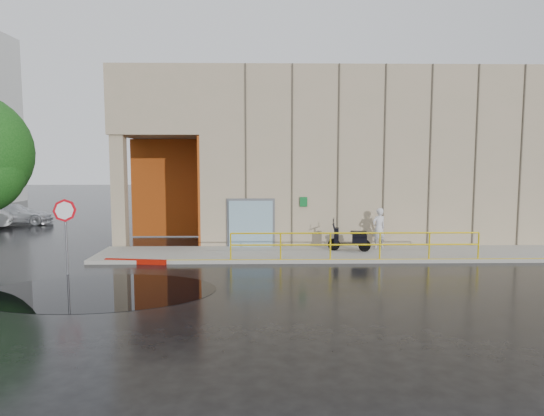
% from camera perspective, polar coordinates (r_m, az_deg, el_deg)
% --- Properties ---
extents(ground, '(120.00, 120.00, 0.00)m').
position_cam_1_polar(ground, '(15.55, -3.78, -8.97)').
color(ground, black).
rests_on(ground, ground).
extents(sidewalk, '(20.00, 3.00, 0.15)m').
position_cam_1_polar(sidewalk, '(20.17, 8.31, -5.37)').
color(sidewalk, gray).
rests_on(sidewalk, ground).
extents(building, '(20.00, 10.17, 8.00)m').
position_cam_1_polar(building, '(26.37, 8.51, 6.26)').
color(building, tan).
rests_on(building, ground).
extents(guardrail, '(9.56, 0.06, 1.03)m').
position_cam_1_polar(guardrail, '(18.80, 9.76, -4.34)').
color(guardrail, '#DDBC0B').
rests_on(guardrail, sidewalk).
extents(person, '(0.74, 0.61, 1.73)m').
position_cam_1_polar(person, '(21.19, 12.45, -2.33)').
color(person, silver).
rests_on(person, sidewalk).
extents(scooter, '(1.79, 0.91, 1.36)m').
position_cam_1_polar(scooter, '(20.32, 9.15, -2.86)').
color(scooter, black).
rests_on(scooter, sidewalk).
extents(stop_sign, '(0.61, 0.55, 2.61)m').
position_cam_1_polar(stop_sign, '(17.93, -23.16, -1.28)').
color(stop_sign, slate).
rests_on(stop_sign, ground).
extents(red_curb, '(2.40, 0.52, 0.18)m').
position_cam_1_polar(red_curb, '(19.15, -15.78, -6.08)').
color(red_curb, '#9E0F03').
rests_on(red_curb, ground).
extents(puddle, '(7.21, 4.67, 0.01)m').
position_cam_1_polar(puddle, '(15.61, -19.64, -9.23)').
color(puddle, black).
rests_on(puddle, ground).
extents(car_c, '(4.66, 2.62, 1.27)m').
position_cam_1_polar(car_c, '(33.03, -28.11, -0.66)').
color(car_c, silver).
rests_on(car_c, ground).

